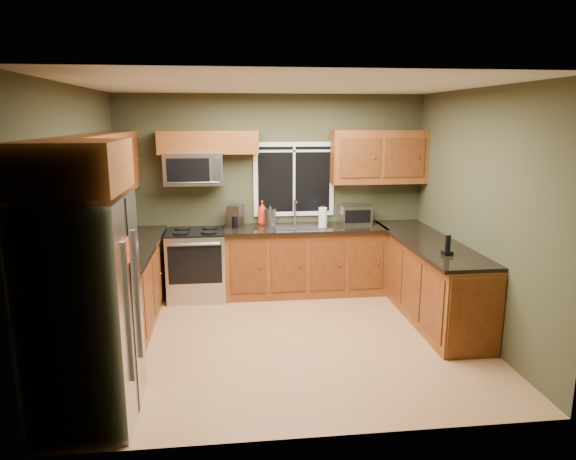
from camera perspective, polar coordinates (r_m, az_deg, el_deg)
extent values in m
plane|color=#A67349|center=(5.78, -0.09, -11.98)|extent=(4.20, 4.20, 0.00)
plane|color=white|center=(5.28, -0.10, 15.83)|extent=(4.20, 4.20, 0.00)
plane|color=#3C3D26|center=(7.13, -1.75, 4.03)|extent=(4.20, 0.00, 4.20)
plane|color=#3C3D26|center=(3.63, 3.15, -4.13)|extent=(4.20, 0.00, 4.20)
plane|color=#3C3D26|center=(5.54, -22.23, 0.71)|extent=(0.00, 3.60, 3.60)
plane|color=#3C3D26|center=(5.98, 20.35, 1.65)|extent=(0.00, 3.60, 3.60)
cube|color=white|center=(7.12, 0.67, 5.65)|extent=(1.12, 0.03, 1.02)
cube|color=black|center=(7.11, 0.68, 5.64)|extent=(1.00, 0.01, 0.90)
cube|color=white|center=(7.11, 0.68, 5.64)|extent=(0.03, 0.01, 0.90)
cube|color=white|center=(7.07, 0.69, 8.77)|extent=(1.00, 0.01, 0.03)
cube|color=brown|center=(6.14, -17.67, -6.57)|extent=(0.60, 2.65, 0.90)
cube|color=black|center=(6.01, -17.73, -2.32)|extent=(0.65, 2.65, 0.04)
cube|color=brown|center=(7.07, 1.86, -3.49)|extent=(2.17, 0.60, 0.90)
cube|color=black|center=(6.94, 1.92, 0.19)|extent=(2.17, 0.65, 0.04)
cube|color=brown|center=(6.55, 15.25, -5.24)|extent=(0.60, 2.50, 0.90)
cube|color=#612D11|center=(5.47, 20.16, -9.10)|extent=(0.56, 0.02, 0.82)
cube|color=black|center=(6.42, 15.28, -1.25)|extent=(0.65, 2.50, 0.04)
cube|color=brown|center=(5.88, -19.87, 6.55)|extent=(0.33, 2.65, 0.72)
cube|color=brown|center=(6.88, -8.84, 9.62)|extent=(1.30, 0.33, 0.30)
cube|color=brown|center=(7.18, 10.06, 8.01)|extent=(1.30, 0.33, 0.72)
cube|color=brown|center=(4.11, -22.89, 6.51)|extent=(0.72, 0.90, 0.38)
cube|color=#B7B7BC|center=(4.35, -21.64, -8.43)|extent=(0.72, 0.90, 1.80)
cube|color=slate|center=(4.07, -17.32, -8.80)|extent=(0.03, 0.04, 1.10)
cube|color=slate|center=(4.44, -16.39, -6.96)|extent=(0.03, 0.04, 1.10)
cube|color=black|center=(4.27, -16.86, -8.47)|extent=(0.01, 0.02, 1.78)
cube|color=red|center=(4.03, -17.47, -2.30)|extent=(0.01, 0.14, 0.20)
cube|color=#B7B7BC|center=(6.99, -10.09, -3.88)|extent=(0.76, 0.65, 0.90)
cube|color=black|center=(6.88, -10.24, -0.23)|extent=(0.76, 0.64, 0.03)
cube|color=black|center=(6.65, -10.29, -3.84)|extent=(0.68, 0.02, 0.50)
cylinder|color=slate|center=(6.56, -10.39, -1.62)|extent=(0.64, 0.04, 0.04)
cylinder|color=black|center=(6.75, -11.84, -0.32)|extent=(0.20, 0.20, 0.01)
cylinder|color=black|center=(6.73, -8.78, -0.25)|extent=(0.20, 0.20, 0.01)
cylinder|color=black|center=(7.03, -11.64, 0.18)|extent=(0.20, 0.20, 0.01)
cylinder|color=black|center=(7.00, -8.71, 0.25)|extent=(0.20, 0.20, 0.01)
cube|color=#B7B7BC|center=(6.89, -10.43, 6.73)|extent=(0.76, 0.38, 0.42)
cube|color=black|center=(6.70, -11.05, 6.55)|extent=(0.54, 0.01, 0.30)
cube|color=slate|center=(6.68, -7.86, 6.64)|extent=(0.10, 0.01, 0.30)
cylinder|color=slate|center=(6.70, -10.49, 5.19)|extent=(0.66, 0.02, 0.02)
cube|color=slate|center=(6.92, 0.97, 0.29)|extent=(0.60, 0.42, 0.02)
cylinder|color=#B7B7BC|center=(7.08, 0.77, 2.01)|extent=(0.03, 0.03, 0.34)
cylinder|color=#B7B7BC|center=(6.98, 0.85, 3.19)|extent=(0.03, 0.18, 0.03)
cube|color=#B7B7BC|center=(7.19, 7.46, 1.74)|extent=(0.42, 0.32, 0.26)
cube|color=black|center=(7.03, 7.77, 1.49)|extent=(0.35, 0.02, 0.18)
cube|color=slate|center=(6.96, -5.85, 1.58)|extent=(0.24, 0.26, 0.30)
cylinder|color=black|center=(6.90, -5.83, 0.90)|extent=(0.14, 0.14, 0.16)
cylinder|color=#B7B7BC|center=(6.96, -1.99, 1.39)|extent=(0.17, 0.17, 0.24)
cone|color=black|center=(6.94, -2.00, 2.52)|extent=(0.11, 0.11, 0.06)
cylinder|color=white|center=(6.92, 3.88, 1.42)|extent=(0.15, 0.15, 0.26)
cylinder|color=slate|center=(6.90, 3.90, 2.57)|extent=(0.02, 0.02, 0.04)
imported|color=red|center=(7.06, -2.88, 1.93)|extent=(0.14, 0.15, 0.33)
imported|color=white|center=(7.17, 3.93, 1.59)|extent=(0.10, 0.10, 0.21)
cube|color=black|center=(5.77, 17.27, -2.45)|extent=(0.10, 0.10, 0.04)
cube|color=black|center=(5.74, 17.34, -1.40)|extent=(0.05, 0.03, 0.17)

